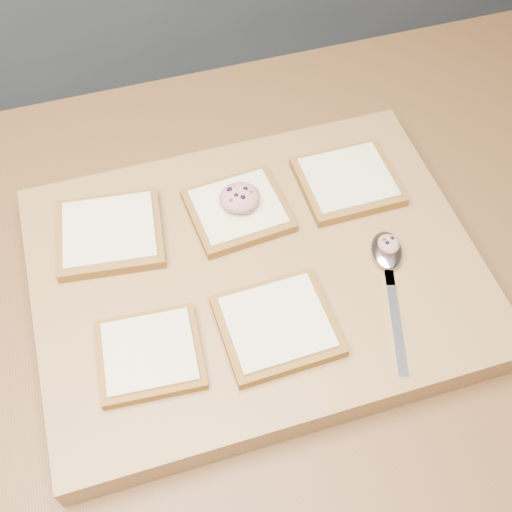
{
  "coord_description": "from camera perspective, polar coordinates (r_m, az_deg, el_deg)",
  "views": [
    {
      "loc": [
        -0.22,
        -0.45,
        1.6
      ],
      "look_at": [
        -0.09,
        -0.03,
        0.96
      ],
      "focal_mm": 45.0,
      "sensor_mm": 36.0,
      "label": 1
    }
  ],
  "objects": [
    {
      "name": "tuna_salad_dollop",
      "position": [
        0.82,
        -1.47,
        5.22
      ],
      "size": [
        0.05,
        0.05,
        0.02
      ],
      "color": "tan",
      "rests_on": "bread_far_center"
    },
    {
      "name": "bread_near_left",
      "position": [
        0.73,
        -9.42,
        -8.57
      ],
      "size": [
        0.12,
        0.11,
        0.02
      ],
      "color": "brown",
      "rests_on": "cutting_board"
    },
    {
      "name": "spoon",
      "position": [
        0.81,
        11.65,
        -0.39
      ],
      "size": [
        0.08,
        0.2,
        0.01
      ],
      "color": "silver",
      "rests_on": "cutting_board"
    },
    {
      "name": "bread_far_left",
      "position": [
        0.83,
        -12.86,
        2.02
      ],
      "size": [
        0.14,
        0.14,
        0.02
      ],
      "color": "brown",
      "rests_on": "cutting_board"
    },
    {
      "name": "cutting_board",
      "position": [
        0.81,
        0.0,
        -1.64
      ],
      "size": [
        0.55,
        0.42,
        0.04
      ],
      "primitive_type": "cube",
      "color": "#A37446",
      "rests_on": "island_counter"
    },
    {
      "name": "bread_near_center",
      "position": [
        0.74,
        1.88,
        -6.16
      ],
      "size": [
        0.13,
        0.12,
        0.02
      ],
      "color": "brown",
      "rests_on": "cutting_board"
    },
    {
      "name": "island_counter",
      "position": [
        1.25,
        3.67,
        -11.39
      ],
      "size": [
        2.0,
        0.8,
        0.9
      ],
      "color": "slate",
      "rests_on": "ground"
    },
    {
      "name": "bread_far_center",
      "position": [
        0.84,
        -1.61,
        4.11
      ],
      "size": [
        0.13,
        0.12,
        0.02
      ],
      "color": "brown",
      "rests_on": "cutting_board"
    },
    {
      "name": "spoon_salad",
      "position": [
        0.8,
        11.7,
        1.07
      ],
      "size": [
        0.03,
        0.03,
        0.02
      ],
      "color": "tan",
      "rests_on": "spoon"
    },
    {
      "name": "bread_far_right",
      "position": [
        0.88,
        8.15,
        6.62
      ],
      "size": [
        0.13,
        0.12,
        0.02
      ],
      "color": "brown",
      "rests_on": "cutting_board"
    },
    {
      "name": "ground",
      "position": [
        1.68,
        2.81,
        -17.5
      ],
      "size": [
        4.0,
        4.0,
        0.0
      ],
      "primitive_type": "plane",
      "color": "#515459",
      "rests_on": "ground"
    }
  ]
}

